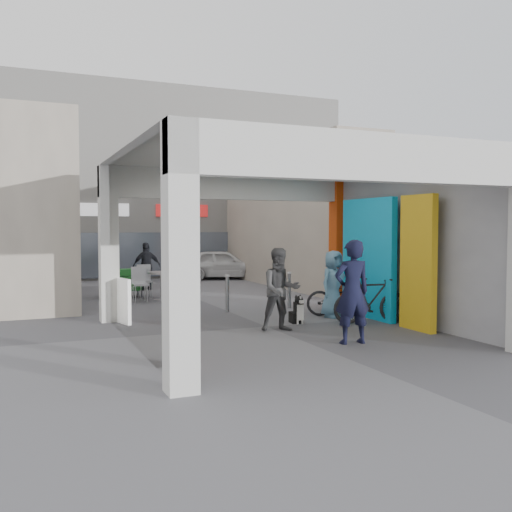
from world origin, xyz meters
name	(u,v)px	position (x,y,z in m)	size (l,w,h in m)	color
ground	(267,327)	(0.00, 0.00, 0.00)	(90.00, 90.00, 0.00)	#5A5A5F
arcade_canopy	(308,219)	(0.54, -0.82, 2.30)	(6.40, 6.45, 6.40)	silver
far_building	(136,184)	(0.00, 13.99, 3.99)	(18.00, 4.08, 8.00)	silver
plaza_bldg_left	(30,215)	(-4.50, 7.50, 2.50)	(2.00, 9.00, 5.00)	#B8AB98
plaza_bldg_right	(295,217)	(4.50, 7.50, 2.50)	(2.00, 9.00, 5.00)	#B8AB98
bollard_left	(170,297)	(-1.48, 2.48, 0.41)	(0.09, 0.09, 0.83)	gray
bollard_center	(227,294)	(-0.04, 2.33, 0.46)	(0.09, 0.09, 0.91)	gray
bollard_right	(289,290)	(1.69, 2.33, 0.46)	(0.09, 0.09, 0.93)	gray
advert_board_near	(173,334)	(-2.75, -2.62, 0.51)	(0.11, 0.55, 1.00)	white
advert_board_far	(124,301)	(-2.75, 1.55, 0.51)	(0.22, 0.55, 1.00)	white
cafe_set	(155,287)	(-1.15, 5.57, 0.35)	(1.64, 1.33, 0.99)	#ADADB3
produce_stand	(122,286)	(-1.98, 6.30, 0.33)	(1.28, 0.69, 0.84)	black
crate_stack	(188,282)	(0.35, 7.21, 0.28)	(0.46, 0.36, 0.56)	#1A5B22
border_collie	(297,312)	(0.79, 0.11, 0.26)	(0.24, 0.47, 0.65)	black
man_with_dog	(352,292)	(0.72, -2.22, 0.95)	(0.70, 0.46, 1.91)	black
man_back_turned	(281,290)	(0.06, -0.56, 0.85)	(0.83, 0.65, 1.71)	#404042
man_elderly	(333,284)	(1.97, 0.55, 0.79)	(0.77, 0.50, 1.58)	#5585A6
man_crates	(147,266)	(-0.85, 8.04, 0.80)	(0.94, 0.39, 1.61)	black
bicycle_front	(344,296)	(2.30, 0.60, 0.47)	(0.63, 1.79, 0.94)	black
bicycle_rear	(371,300)	(2.30, -0.53, 0.53)	(0.50, 1.77, 1.06)	black
white_van	(222,264)	(2.86, 10.83, 0.61)	(1.43, 3.57, 1.22)	silver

